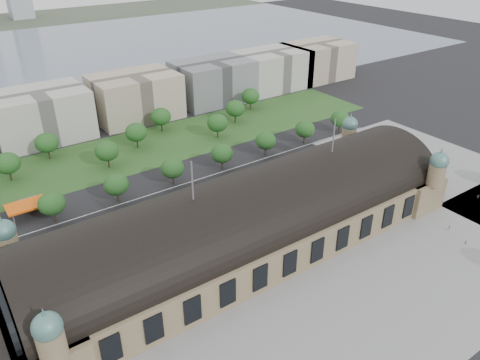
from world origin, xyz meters
TOP-DOWN VIEW (x-y plane):
  - ground at (0.00, 0.00)m, footprint 900.00×900.00m
  - station at (0.00, 0.00)m, footprint 150.00×48.40m
  - plaza_south at (10.00, -44.00)m, footprint 190.00×48.00m
  - plaza_east at (103.00, 0.00)m, footprint 56.00×100.00m
  - road_slab at (-20.00, 38.00)m, footprint 260.00×26.00m
  - grass_belt at (-15.00, 93.00)m, footprint 300.00×45.00m
  - petrol_station at (-53.91, 65.28)m, footprint 14.00×13.00m
  - lake at (0.00, 298.00)m, footprint 700.00×320.00m
  - office_3 at (-30.00, 133.00)m, footprint 45.00×32.00m
  - office_4 at (20.00, 133.00)m, footprint 45.00×32.00m
  - office_5 at (70.00, 133.00)m, footprint 45.00×32.00m
  - office_6 at (115.00, 133.00)m, footprint 45.00×32.00m
  - office_7 at (155.00, 133.00)m, footprint 45.00×32.00m
  - tree_row_3 at (-48.00, 53.00)m, footprint 9.60×9.60m
  - tree_row_4 at (-24.00, 53.00)m, footprint 9.60×9.60m
  - tree_row_5 at (0.00, 53.00)m, footprint 9.60×9.60m
  - tree_row_6 at (24.00, 53.00)m, footprint 9.60×9.60m
  - tree_row_7 at (48.00, 53.00)m, footprint 9.60×9.60m
  - tree_row_8 at (72.00, 53.00)m, footprint 9.60×9.60m
  - tree_row_9 at (96.00, 53.00)m, footprint 9.60×9.60m
  - tree_belt_4 at (-54.00, 95.00)m, footprint 10.40×10.40m
  - tree_belt_5 at (-35.00, 107.00)m, footprint 10.40×10.40m
  - tree_belt_6 at (-16.00, 83.00)m, footprint 10.40×10.40m
  - tree_belt_7 at (3.00, 95.00)m, footprint 10.40×10.40m
  - tree_belt_8 at (22.00, 107.00)m, footprint 10.40×10.40m
  - tree_belt_9 at (41.00, 83.00)m, footprint 10.40×10.40m
  - tree_belt_10 at (60.00, 95.00)m, footprint 10.40×10.40m
  - tree_belt_11 at (79.00, 107.00)m, footprint 10.40×10.40m
  - traffic_car_2 at (-65.12, 34.38)m, footprint 4.80×2.29m
  - traffic_car_4 at (-3.38, 38.25)m, footprint 4.02×1.89m
  - traffic_car_5 at (36.53, 39.83)m, footprint 4.42×1.65m
  - traffic_car_6 at (67.66, 27.63)m, footprint 4.96×2.62m
  - parked_car_0 at (-55.77, 24.96)m, footprint 4.44×2.92m
  - parked_car_1 at (-48.98, 21.00)m, footprint 5.30×4.15m
  - parked_car_2 at (-62.15, 21.44)m, footprint 5.88×5.05m
  - parked_car_3 at (-46.01, 21.51)m, footprint 4.51×3.07m
  - parked_car_4 at (-27.70, 21.00)m, footprint 4.93×3.66m
  - parked_car_5 at (-36.25, 21.00)m, footprint 6.26×4.85m
  - parked_car_6 at (-22.58, 25.00)m, footprint 5.50×4.42m
  - bus_west at (-13.46, 27.00)m, footprint 10.97×3.20m
  - bus_mid at (-8.74, 32.00)m, footprint 13.40×4.12m
  - bus_east at (30.56, 32.00)m, footprint 12.82×3.40m
  - pedestrian_0 at (63.11, -32.33)m, footprint 0.93×0.61m
  - pedestrian_1 at (60.20, -40.36)m, footprint 0.64×0.70m
  - pedestrian_2 at (91.76, -25.94)m, footprint 0.60×0.96m

SIDE VIEW (x-z plane):
  - ground at x=0.00m, z-range 0.00..0.00m
  - plaza_south at x=10.00m, z-range -0.06..0.06m
  - plaza_east at x=103.00m, z-range -0.06..0.06m
  - road_slab at x=-20.00m, z-range -0.05..0.05m
  - grass_belt at x=-15.00m, z-range -0.05..0.05m
  - lake at x=0.00m, z-range -0.04..0.04m
  - traffic_car_2 at x=-65.12m, z-range 0.00..1.32m
  - traffic_car_4 at x=-3.38m, z-range 0.00..1.33m
  - traffic_car_6 at x=67.66m, z-range 0.00..1.33m
  - parked_car_1 at x=-48.98m, z-range 0.00..1.34m
  - parked_car_0 at x=-55.77m, z-range 0.00..1.38m
  - parked_car_3 at x=-46.01m, z-range 0.00..1.43m
  - traffic_car_5 at x=36.53m, z-range 0.00..1.44m
  - parked_car_6 at x=-22.58m, z-range 0.00..1.50m
  - parked_car_4 at x=-27.70m, z-range 0.00..1.55m
  - parked_car_5 at x=-36.25m, z-range 0.00..1.58m
  - pedestrian_1 at x=60.20m, z-range 0.00..1.59m
  - parked_car_2 at x=-62.15m, z-range 0.00..1.62m
  - pedestrian_0 at x=63.11m, z-range 0.00..1.77m
  - pedestrian_2 at x=91.76m, z-range 0.00..1.89m
  - bus_west at x=-13.46m, z-range 0.00..3.02m
  - bus_east at x=30.56m, z-range 0.00..3.54m
  - bus_mid at x=-8.74m, z-range 0.00..3.68m
  - petrol_station at x=-53.91m, z-range 0.42..5.47m
  - tree_row_3 at x=-48.00m, z-range 1.67..13.19m
  - tree_row_4 at x=-24.00m, z-range 1.67..13.19m
  - tree_row_5 at x=0.00m, z-range 1.67..13.19m
  - tree_row_6 at x=24.00m, z-range 1.67..13.19m
  - tree_row_7 at x=48.00m, z-range 1.67..13.19m
  - tree_row_8 at x=72.00m, z-range 1.67..13.19m
  - tree_row_9 at x=96.00m, z-range 1.67..13.19m
  - tree_belt_4 at x=-54.00m, z-range 1.81..14.29m
  - tree_belt_5 at x=-35.00m, z-range 1.81..14.29m
  - tree_belt_6 at x=-16.00m, z-range 1.81..14.29m
  - tree_belt_7 at x=3.00m, z-range 1.81..14.29m
  - tree_belt_8 at x=22.00m, z-range 1.81..14.29m
  - tree_belt_9 at x=41.00m, z-range 1.81..14.29m
  - tree_belt_10 at x=60.00m, z-range 1.81..14.29m
  - tree_belt_11 at x=79.00m, z-range 1.81..14.29m
  - station at x=0.00m, z-range -11.87..32.43m
  - office_3 at x=-30.00m, z-range 0.00..24.00m
  - office_4 at x=20.00m, z-range 0.00..24.00m
  - office_5 at x=70.00m, z-range 0.00..24.00m
  - office_6 at x=115.00m, z-range 0.00..24.00m
  - office_7 at x=155.00m, z-range 0.00..24.00m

